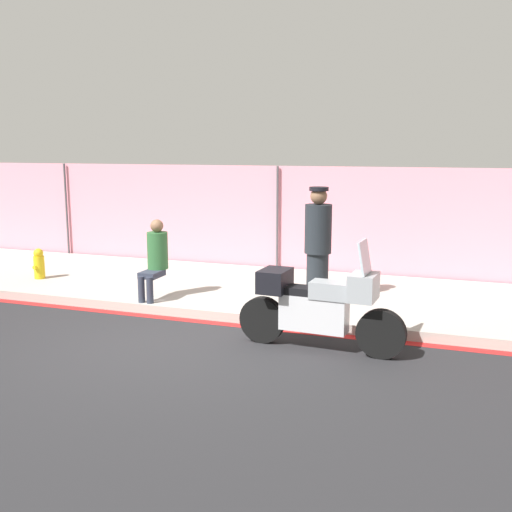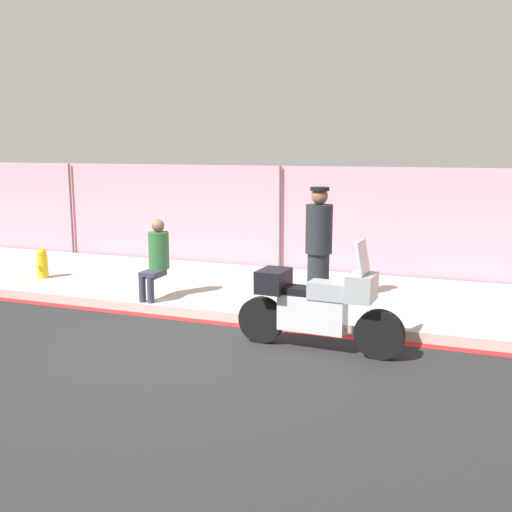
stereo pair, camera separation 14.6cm
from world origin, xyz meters
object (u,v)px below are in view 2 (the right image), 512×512
at_px(motorcycle, 317,305).
at_px(fire_hydrant, 42,263).
at_px(officer_standing, 319,244).
at_px(person_seated_on_curb, 157,255).

relative_size(motorcycle, fire_hydrant, 3.88).
xyz_separation_m(officer_standing, person_seated_on_curb, (-2.55, -0.72, -0.22)).
bearing_deg(motorcycle, person_seated_on_curb, 161.64).
xyz_separation_m(motorcycle, fire_hydrant, (-5.86, 1.78, -0.16)).
height_order(motorcycle, fire_hydrant, motorcycle).
bearing_deg(officer_standing, fire_hydrant, -178.31).
bearing_deg(motorcycle, fire_hydrant, 166.52).
relative_size(officer_standing, person_seated_on_curb, 1.42).
bearing_deg(fire_hydrant, motorcycle, -16.87).
height_order(motorcycle, person_seated_on_curb, motorcycle).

